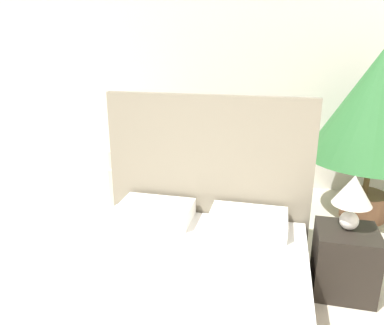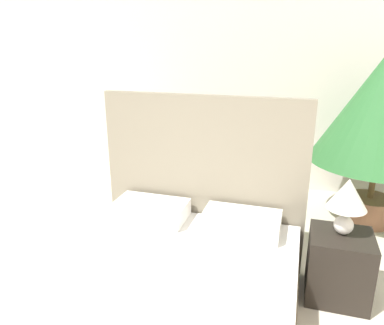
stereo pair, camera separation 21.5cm
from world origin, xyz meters
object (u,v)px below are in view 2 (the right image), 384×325
(potted_palm, at_px, (384,109))
(side_table, at_px, (184,184))
(armchair_near_window_left, at_px, (147,174))
(nightstand, at_px, (339,266))
(table_lamp, at_px, (347,198))
(armchair_near_window_right, at_px, (224,182))
(bed, at_px, (166,293))

(potted_palm, xyz_separation_m, side_table, (-2.02, -0.03, -1.00))
(armchair_near_window_left, height_order, nightstand, armchair_near_window_left)
(table_lamp, relative_size, side_table, 0.99)
(nightstand, bearing_deg, armchair_near_window_right, 130.63)
(armchair_near_window_right, height_order, potted_palm, potted_palm)
(nightstand, distance_m, table_lamp, 0.53)
(table_lamp, bearing_deg, armchair_near_window_left, 147.99)
(armchair_near_window_right, relative_size, potted_palm, 0.48)
(bed, bearing_deg, table_lamp, 32.40)
(potted_palm, bearing_deg, side_table, -179.10)
(bed, distance_m, armchair_near_window_right, 2.01)
(table_lamp, height_order, side_table, table_lamp)
(armchair_near_window_right, xyz_separation_m, nightstand, (1.15, -1.34, -0.04))
(nightstand, bearing_deg, armchair_near_window_left, 147.45)
(bed, height_order, armchair_near_window_right, bed)
(armchair_near_window_left, height_order, potted_palm, potted_palm)
(armchair_near_window_left, xyz_separation_m, nightstand, (2.10, -1.34, -0.04))
(potted_palm, distance_m, table_lamp, 1.46)
(table_lamp, xyz_separation_m, side_table, (-1.62, 1.31, -0.58))
(bed, relative_size, table_lamp, 4.89)
(nightstand, height_order, side_table, nightstand)
(armchair_near_window_right, xyz_separation_m, side_table, (-0.47, -0.00, -0.08))
(bed, xyz_separation_m, armchair_near_window_left, (-1.00, 2.01, 0.02))
(nightstand, xyz_separation_m, table_lamp, (-0.00, 0.03, 0.53))
(armchair_near_window_left, distance_m, nightstand, 2.49)
(potted_palm, relative_size, table_lamp, 4.31)
(bed, distance_m, side_table, 2.07)
(potted_palm, relative_size, nightstand, 3.53)
(potted_palm, height_order, side_table, potted_palm)
(bed, relative_size, potted_palm, 1.13)
(armchair_near_window_left, relative_size, armchair_near_window_right, 1.00)
(side_table, bearing_deg, nightstand, -39.46)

